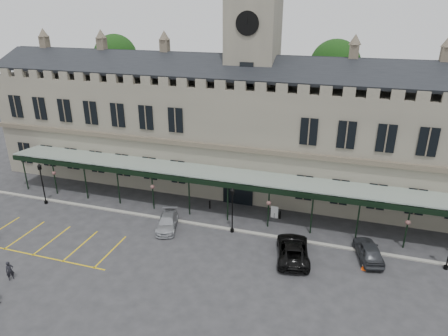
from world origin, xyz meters
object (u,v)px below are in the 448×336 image
(clock_tower, at_px, (252,72))
(lamp_post_left, at_px, (42,180))
(car_taxi, at_px, (167,222))
(car_van, at_px, (293,249))
(person_a, at_px, (10,271))
(sign_board, at_px, (274,212))
(station_building, at_px, (251,132))
(lamp_post_mid, at_px, (232,206))
(traffic_cone, at_px, (364,266))
(car_right_a, at_px, (368,251))

(clock_tower, bearing_deg, lamp_post_left, -150.22)
(car_taxi, bearing_deg, car_van, -22.27)
(clock_tower, bearing_deg, person_a, -120.33)
(car_taxi, xyz_separation_m, person_a, (-8.20, -10.64, 0.16))
(sign_board, relative_size, person_a, 0.80)
(station_building, xyz_separation_m, car_taxi, (-5.00, -11.83, -5.84))
(lamp_post_mid, height_order, sign_board, lamp_post_mid)
(lamp_post_left, distance_m, traffic_cone, 32.37)
(traffic_cone, bearing_deg, car_taxi, 176.10)
(person_a, bearing_deg, car_right_a, -34.12)
(car_right_a, xyz_separation_m, person_a, (-26.20, -11.14, 0.04))
(lamp_post_left, xyz_separation_m, sign_board, (23.81, 4.22, -2.12))
(clock_tower, xyz_separation_m, car_right_a, (13.00, -11.42, -12.36))
(clock_tower, distance_m, person_a, 28.90)
(traffic_cone, relative_size, sign_board, 0.51)
(traffic_cone, xyz_separation_m, car_van, (-5.69, -0.03, 0.45))
(clock_tower, distance_m, car_van, 19.36)
(lamp_post_mid, bearing_deg, person_a, -140.30)
(clock_tower, bearing_deg, lamp_post_mid, -84.51)
(sign_board, bearing_deg, station_building, 122.87)
(lamp_post_left, bearing_deg, car_right_a, -0.43)
(station_building, bearing_deg, car_van, -61.84)
(sign_board, xyz_separation_m, car_right_a, (8.72, -4.46, 0.13))
(lamp_post_left, relative_size, car_taxi, 1.06)
(clock_tower, relative_size, sign_board, 19.67)
(traffic_cone, bearing_deg, person_a, -159.98)
(car_taxi, relative_size, person_a, 2.74)
(lamp_post_left, bearing_deg, clock_tower, 29.78)
(station_building, relative_size, sign_board, 47.58)
(car_van, bearing_deg, lamp_post_left, -15.12)
(sign_board, bearing_deg, traffic_cone, -35.33)
(car_taxi, bearing_deg, station_building, 50.73)
(car_van, bearing_deg, lamp_post_mid, -32.88)
(station_building, height_order, car_van, station_building)
(station_building, bearing_deg, traffic_cone, -45.78)
(sign_board, height_order, car_van, car_van)
(lamp_post_left, xyz_separation_m, car_right_a, (32.53, -0.24, -1.98))
(sign_board, bearing_deg, lamp_post_mid, -129.72)
(clock_tower, xyz_separation_m, sign_board, (4.28, -6.96, -12.50))
(lamp_post_left, distance_m, lamp_post_mid, 20.56)
(clock_tower, bearing_deg, station_building, -90.00)
(station_building, bearing_deg, sign_board, -58.07)
(car_van, xyz_separation_m, car_right_a, (6.00, 1.74, -0.02))
(traffic_cone, xyz_separation_m, person_a, (-25.89, -9.43, 0.48))
(station_building, distance_m, clock_tower, 6.64)
(person_a, bearing_deg, traffic_cone, -37.14)
(lamp_post_left, relative_size, sign_board, 3.65)
(lamp_post_left, bearing_deg, traffic_cone, -3.47)
(lamp_post_mid, bearing_deg, lamp_post_left, -178.80)
(sign_board, bearing_deg, lamp_post_left, -169.03)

